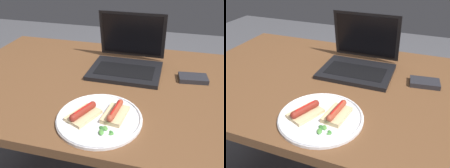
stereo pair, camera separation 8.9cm
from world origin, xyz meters
The scene contains 7 objects.
desk centered at (0.00, 0.00, 0.63)m, with size 1.32×0.88×0.70m.
laptop centered at (0.09, 0.14, 0.75)m, with size 0.32×0.29×0.25m.
plate centered at (0.08, -0.27, 0.71)m, with size 0.29×0.29×0.02m.
sausage_toast_left centered at (0.13, -0.25, 0.73)m, with size 0.08×0.12×0.04m.
sausage_toast_middle centered at (0.03, -0.28, 0.73)m, with size 0.11×0.13×0.04m.
salad_pile centered at (0.12, -0.33, 0.72)m, with size 0.06×0.05×0.01m.
external_drive centered at (0.39, 0.10, 0.71)m, with size 0.13×0.09×0.02m.
Camera 2 is at (0.38, -0.88, 1.23)m, focal length 40.00 mm.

